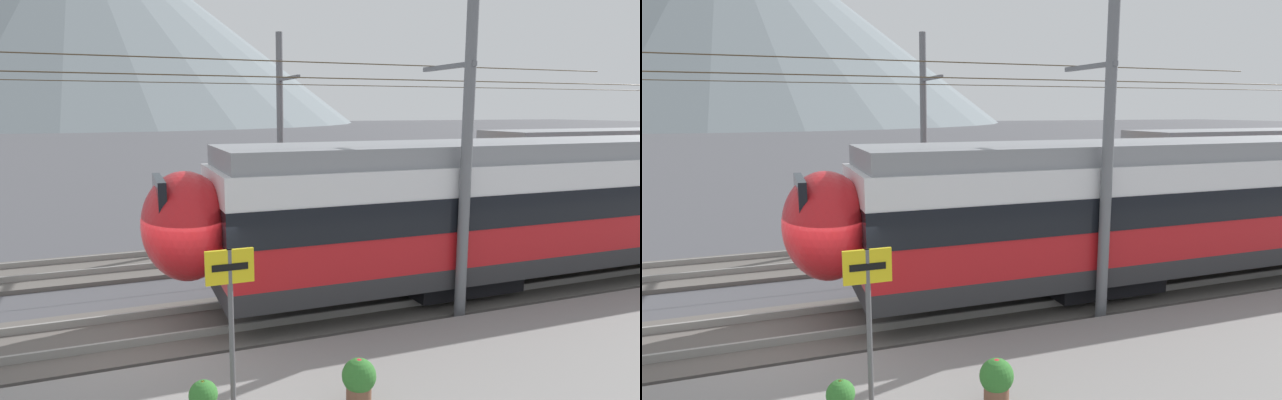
{
  "view_description": "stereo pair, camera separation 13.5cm",
  "coord_description": "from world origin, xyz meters",
  "views": [
    {
      "loc": [
        -0.72,
        -10.25,
        4.63
      ],
      "look_at": [
        4.17,
        2.77,
        2.29
      ],
      "focal_mm": 30.1,
      "sensor_mm": 36.0,
      "label": 1
    },
    {
      "loc": [
        -0.59,
        -10.3,
        4.63
      ],
      "look_at": [
        4.17,
        2.77,
        2.29
      ],
      "focal_mm": 30.1,
      "sensor_mm": 36.0,
      "label": 2
    }
  ],
  "objects": [
    {
      "name": "ground_plane",
      "position": [
        0.0,
        0.0,
        0.0
      ],
      "size": [
        400.0,
        400.0,
        0.0
      ],
      "primitive_type": "plane",
      "color": "#4C4C51"
    },
    {
      "name": "track_near",
      "position": [
        0.0,
        0.85,
        0.07
      ],
      "size": [
        120.0,
        3.0,
        0.28
      ],
      "color": "#5B5651",
      "rests_on": "ground"
    },
    {
      "name": "track_far",
      "position": [
        0.0,
        6.14,
        0.07
      ],
      "size": [
        120.0,
        3.0,
        0.28
      ],
      "color": "#5B5651",
      "rests_on": "ground"
    },
    {
      "name": "catenary_mast_mid",
      "position": [
        6.14,
        -0.66,
        4.24
      ],
      "size": [
        44.22,
        1.92,
        8.26
      ],
      "color": "slate",
      "rests_on": "ground"
    },
    {
      "name": "catenary_mast_far_side",
      "position": [
        4.66,
        7.96,
        3.83
      ],
      "size": [
        44.22,
        2.28,
        7.27
      ],
      "color": "slate",
      "rests_on": "ground"
    },
    {
      "name": "platform_sign",
      "position": [
        0.67,
        -2.88,
        2.04
      ],
      "size": [
        0.7,
        0.08,
        2.37
      ],
      "color": "#59595B",
      "rests_on": "platform_slab"
    },
    {
      "name": "potted_plant_platform_edge",
      "position": [
        0.18,
        -3.23,
        0.64
      ],
      "size": [
        0.4,
        0.4,
        0.63
      ],
      "color": "brown",
      "rests_on": "platform_slab"
    },
    {
      "name": "potted_plant_by_shelter",
      "position": [
        2.36,
        -3.65,
        0.74
      ],
      "size": [
        0.51,
        0.51,
        0.76
      ],
      "color": "brown",
      "rests_on": "platform_slab"
    },
    {
      "name": "mountain_central_peak",
      "position": [
        -11.6,
        206.31,
        37.07
      ],
      "size": [
        195.35,
        195.35,
        74.15
      ],
      "primitive_type": "cone",
      "color": "slate",
      "rests_on": "ground"
    }
  ]
}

